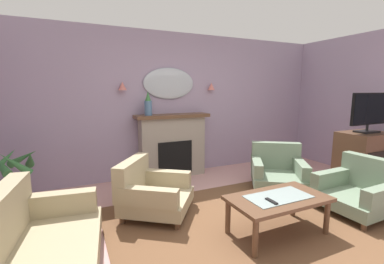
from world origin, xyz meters
The scene contains 17 objects.
floor centered at (0.00, 0.00, -0.05)m, with size 7.25×5.90×0.10m, color #C6938E.
wall_back centered at (0.00, 2.50, 1.31)m, with size 7.25×0.10×2.63m, color #9E8CA8.
patterned_rug centered at (0.00, 0.20, 0.01)m, with size 3.20×2.40×0.01m, color brown.
fireplace centered at (-0.17, 2.28, 0.57)m, with size 1.36×0.36×1.16m.
mantel_vase_centre centered at (-0.62, 2.25, 1.34)m, with size 0.13×0.13×0.41m.
wall_mirror centered at (-0.17, 2.42, 1.71)m, with size 0.96×0.06×0.56m, color #B2BCC6.
wall_sconce_left centered at (-1.02, 2.37, 1.66)m, with size 0.14×0.14×0.14m, color #D17066.
wall_sconce_right centered at (0.68, 2.37, 1.66)m, with size 0.14×0.14×0.14m, color #D17066.
coffee_table centered at (0.16, -0.10, 0.38)m, with size 1.10×0.60×0.45m.
tv_remote centered at (-0.01, -0.18, 0.45)m, with size 0.04×0.16×0.02m, color black.
floral_couch centered at (-2.24, 0.07, 0.32)m, with size 1.08×1.81×0.76m.
armchair_in_corner centered at (1.54, -0.12, 0.31)m, with size 0.83×0.83×0.71m.
armchair_beside_couch centered at (-0.97, 0.98, 0.31)m, with size 1.13×1.13×0.71m.
armchair_by_coffee_table centered at (1.18, 1.01, 0.31)m, with size 1.12×1.13×0.71m.
tv_cabinet centered at (2.58, 0.51, 0.45)m, with size 0.80×0.57×0.90m.
tv_flatscreen centered at (2.58, 0.49, 1.25)m, with size 0.84×0.24×0.65m.
potted_plant_tall_palm centered at (-2.53, 1.75, 0.43)m, with size 0.58×0.59×0.88m.
Camera 1 is at (-1.85, -2.19, 1.60)m, focal length 24.74 mm.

